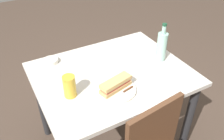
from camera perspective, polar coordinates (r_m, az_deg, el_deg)
ground_plane at (r=2.17m, az=0.00°, el=-16.39°), size 8.00×8.00×0.00m
dining_table at (r=1.73m, az=0.00°, el=-3.74°), size 1.04×0.83×0.74m
plate_near at (r=1.50m, az=0.87°, el=-4.68°), size 0.26×0.26×0.01m
baguette_sandwich_near at (r=1.47m, az=0.89°, el=-3.45°), size 0.22×0.12×0.07m
knife_near at (r=1.47m, az=2.76°, el=-5.25°), size 0.18×0.05×0.01m
water_bottle at (r=1.76m, az=11.72°, el=5.59°), size 0.07×0.07×0.29m
beer_glass at (r=1.45m, az=-10.05°, el=-3.83°), size 0.08×0.08×0.14m
olive_bowl at (r=1.80m, az=-14.35°, el=2.09°), size 0.11×0.11×0.03m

